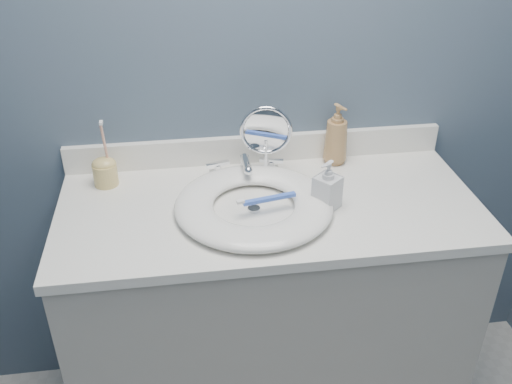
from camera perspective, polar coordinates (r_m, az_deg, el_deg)
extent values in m
cube|color=#495B6D|center=(1.76, 0.02, 12.55)|extent=(2.20, 0.02, 2.40)
cube|color=#ACA79D|center=(1.94, 1.19, -12.56)|extent=(1.20, 0.55, 0.85)
cube|color=white|center=(1.66, 1.36, -1.56)|extent=(1.22, 0.57, 0.03)
cube|color=white|center=(1.86, 0.07, 4.37)|extent=(1.22, 0.02, 0.09)
cylinder|color=silver|center=(1.62, -0.21, -1.71)|extent=(0.04, 0.04, 0.01)
cube|color=silver|center=(1.80, -1.14, 1.97)|extent=(0.22, 0.05, 0.01)
cylinder|color=silver|center=(1.78, -1.15, 2.78)|extent=(0.03, 0.03, 0.06)
cylinder|color=silver|center=(1.73, -0.97, 2.86)|extent=(0.02, 0.09, 0.02)
sphere|color=silver|center=(1.69, -0.78, 2.14)|extent=(0.03, 0.03, 0.03)
cylinder|color=silver|center=(1.78, -3.86, 2.22)|extent=(0.02, 0.02, 0.03)
cube|color=silver|center=(1.77, -3.88, 2.82)|extent=(0.08, 0.03, 0.01)
cylinder|color=silver|center=(1.80, 1.55, 2.60)|extent=(0.02, 0.02, 0.03)
cube|color=silver|center=(1.79, 1.56, 3.19)|extent=(0.08, 0.03, 0.01)
cylinder|color=silver|center=(1.79, 0.96, 1.80)|extent=(0.09, 0.09, 0.01)
cylinder|color=silver|center=(1.76, 0.98, 3.48)|extent=(0.01, 0.01, 0.12)
torus|color=silver|center=(1.72, 1.00, 6.17)|extent=(0.16, 0.04, 0.16)
cylinder|color=white|center=(1.72, 1.00, 6.17)|extent=(0.13, 0.03, 0.13)
imported|color=#A67B4B|center=(1.84, 8.04, 5.74)|extent=(0.10, 0.10, 0.20)
imported|color=silver|center=(1.61, 7.17, 0.72)|extent=(0.09, 0.09, 0.15)
cylinder|color=#DABD6D|center=(1.79, -14.82, 1.71)|extent=(0.07, 0.07, 0.07)
ellipsoid|color=#DABD6D|center=(1.77, -14.97, 2.68)|extent=(0.07, 0.06, 0.04)
cylinder|color=#E89F83|center=(1.74, -14.89, 4.57)|extent=(0.01, 0.02, 0.14)
cube|color=white|center=(1.70, -15.24, 6.70)|extent=(0.01, 0.02, 0.01)
cube|color=blue|center=(1.59, 1.36, -0.70)|extent=(0.15, 0.05, 0.01)
cube|color=white|center=(1.56, -1.56, -0.99)|extent=(0.02, 0.02, 0.01)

